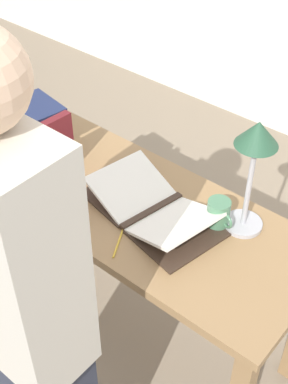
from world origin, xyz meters
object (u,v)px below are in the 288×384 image
object	(u,v)px
open_book	(152,208)
reading_lamp	(255,151)
book_standing_upright	(51,151)
book_stack_tall	(27,134)
person_reader	(26,334)
pencil	(120,239)
coffee_mug	(219,214)

from	to	relation	value
open_book	reading_lamp	xyz separation A→B (m)	(0.28, 0.16, 0.29)
open_book	book_standing_upright	size ratio (longest dim) A/B	2.22
book_stack_tall	person_reader	bearing A→B (deg)	-40.79
book_stack_tall	pencil	size ratio (longest dim) A/B	1.93
reading_lamp	pencil	distance (m)	0.53
coffee_mug	pencil	xyz separation A→B (m)	(-0.21, -0.27, -0.05)
reading_lamp	person_reader	world-z (taller)	person_reader
reading_lamp	person_reader	bearing A→B (deg)	-102.09
book_stack_tall	pencil	bearing A→B (deg)	-11.13
pencil	person_reader	bearing A→B (deg)	-77.48
book_stack_tall	reading_lamp	size ratio (longest dim) A/B	0.71
book_stack_tall	coffee_mug	size ratio (longest dim) A/B	2.73
book_stack_tall	coffee_mug	bearing A→B (deg)	11.08
book_stack_tall	person_reader	world-z (taller)	person_reader
book_standing_upright	person_reader	distance (m)	0.78
reading_lamp	coffee_mug	size ratio (longest dim) A/B	3.85
pencil	person_reader	distance (m)	0.51
open_book	book_stack_tall	bearing A→B (deg)	-164.02
person_reader	book_stack_tall	bearing A→B (deg)	-40.79
pencil	open_book	bearing A→B (deg)	89.89
book_standing_upright	coffee_mug	size ratio (longest dim) A/B	2.26
open_book	book_standing_upright	xyz separation A→B (m)	(-0.42, -0.08, 0.10)
book_standing_upright	coffee_mug	distance (m)	0.66
coffee_mug	pencil	bearing A→B (deg)	-127.86
book_standing_upright	coffee_mug	xyz separation A→B (m)	(0.63, 0.18, -0.07)
book_stack_tall	book_standing_upright	bearing A→B (deg)	-9.04
coffee_mug	pencil	world-z (taller)	coffee_mug
coffee_mug	person_reader	bearing A→B (deg)	-97.82
book_stack_tall	reading_lamp	bearing A→B (deg)	13.54
book_stack_tall	pencil	distance (m)	0.61
open_book	coffee_mug	bearing A→B (deg)	36.52
person_reader	book_standing_upright	bearing A→B (deg)	-47.50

